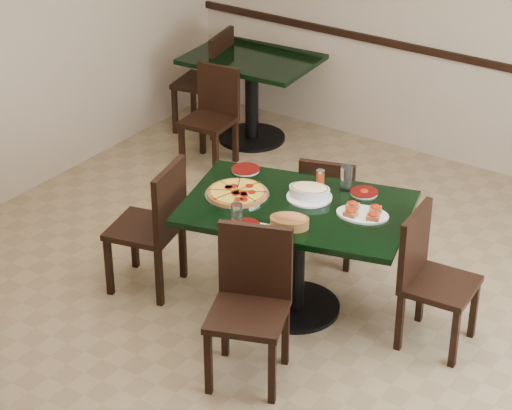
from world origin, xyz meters
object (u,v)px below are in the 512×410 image
Objects in this scene: pepperoni_pizza at (237,193)px; chair_left at (156,221)px; chair_near at (251,296)px; chair_right at (429,272)px; lasagna_casserole at (309,191)px; back_chair_near at (213,111)px; bread_basket at (289,221)px; bruschetta_platter at (363,212)px; back_table at (252,82)px; main_table at (296,232)px; back_chair_left at (211,76)px; chair_far at (329,205)px.

chair_left is at bearing -158.20° from pepperoni_pizza.
chair_left is at bearing 138.37° from chair_near.
pepperoni_pizza is at bearing 97.88° from chair_right.
chair_right reaches higher than lasagna_casserole.
chair_left is at bearing -69.56° from back_chair_near.
bruschetta_platter is (0.28, 0.36, -0.02)m from bread_basket.
bread_basket is (0.48, -0.15, 0.02)m from pepperoni_pizza.
pepperoni_pizza is 0.50m from bread_basket.
bruschetta_platter is (2.09, -1.87, 0.25)m from back_table.
main_table is 0.26m from lasagna_casserole.
chair_right is at bearing 6.49° from bread_basket.
back_chair_left is (-0.40, -0.04, -0.02)m from back_table.
chair_near is at bearing -99.89° from lasagna_casserole.
back_table is 1.24× the size of chair_left.
back_table is 1.23× the size of chair_near.
chair_far is at bearing 87.99° from lasagna_casserole.
chair_far is 0.82m from pepperoni_pizza.
chair_far is at bearing 122.65° from bruschetta_platter.
chair_far is at bearing 44.75° from back_chair_left.
chair_near reaches higher than chair_far.
back_chair_left reaches higher than chair_far.
bruschetta_platter reaches higher than back_table.
back_chair_left is 2.28× the size of pepperoni_pizza.
back_table is at bearing 83.37° from back_chair_near.
lasagna_casserole is at bearing 101.99° from chair_left.
lasagna_casserole is (0.88, 0.42, 0.29)m from chair_left.
back_chair_near is at bearing 124.48° from main_table.
chair_right is (2.52, -1.81, -0.05)m from back_table.
chair_left is (-1.69, -0.47, 0.02)m from chair_right.
back_chair_left is (-2.92, 1.77, 0.03)m from chair_right.
main_table is 0.44m from pepperoni_pizza.
chair_right is at bearing 29.08° from chair_near.
bread_basket is at bearing -82.49° from main_table.
pepperoni_pizza is at bearing 98.25° from chair_left.
lasagna_casserole is (1.72, -1.32, 0.35)m from back_chair_near.
back_chair_near is at bearing -167.80° from chair_left.
back_table is 0.40m from back_chair_left.
back_chair_near is 2.95× the size of bread_basket.
bread_basket reaches higher than main_table.
bread_basket is 0.46m from bruschetta_platter.
back_table is at bearing 114.65° from lasagna_casserole.
bread_basket is (0.23, -0.86, 0.35)m from chair_far.
chair_right is 2.16× the size of pepperoni_pizza.
back_table is 1.39× the size of chair_far.
pepperoni_pizza is (1.33, -2.08, 0.24)m from back_table.
main_table is at bearing -45.46° from back_chair_near.
bruschetta_platter is (0.26, 0.78, 0.27)m from chair_near.
pepperoni_pizza is 0.45m from lasagna_casserole.
chair_left reaches higher than lasagna_casserole.
bread_basket reaches higher than lasagna_casserole.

